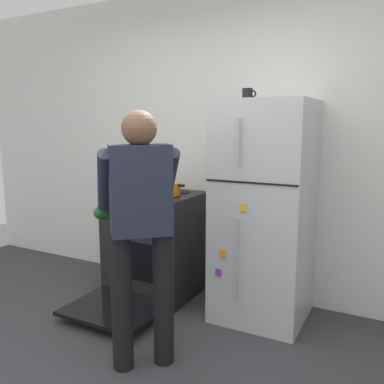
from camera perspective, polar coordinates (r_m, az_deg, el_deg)
kitchen_wall_back at (r=3.64m, az=5.17°, el=6.85°), size 6.00×0.10×2.70m
refrigerator at (r=3.19m, az=10.15°, el=-2.75°), size 0.68×0.72×1.69m
stove_range at (r=3.70m, az=-5.26°, el=-7.35°), size 0.76×1.22×0.92m
person_cook at (r=2.50m, az=-7.28°, el=-3.61°), size 0.66×0.69×1.60m
red_pot at (r=3.47m, az=-3.47°, el=0.46°), size 0.32×0.22×0.11m
coffee_mug at (r=3.23m, az=7.83°, el=13.43°), size 0.11×0.08×0.10m
pepper_mill at (r=3.93m, az=-7.32°, el=1.81°), size 0.05×0.05×0.16m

